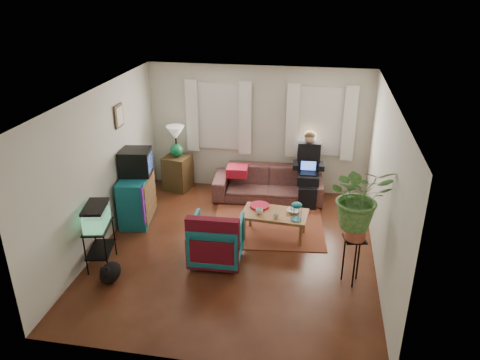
% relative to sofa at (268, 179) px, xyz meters
% --- Properties ---
extents(floor, '(4.50, 5.00, 0.01)m').
position_rel_sofa_xyz_m(floor, '(-0.29, -2.05, -0.43)').
color(floor, '#4F2B14').
rests_on(floor, ground).
extents(ceiling, '(4.50, 5.00, 0.01)m').
position_rel_sofa_xyz_m(ceiling, '(-0.29, -2.05, 2.17)').
color(ceiling, white).
rests_on(ceiling, wall_back).
extents(wall_back, '(4.50, 0.01, 2.60)m').
position_rel_sofa_xyz_m(wall_back, '(-0.29, 0.45, 0.87)').
color(wall_back, silver).
rests_on(wall_back, floor).
extents(wall_front, '(4.50, 0.01, 2.60)m').
position_rel_sofa_xyz_m(wall_front, '(-0.29, -4.55, 0.87)').
color(wall_front, silver).
rests_on(wall_front, floor).
extents(wall_left, '(0.01, 5.00, 2.60)m').
position_rel_sofa_xyz_m(wall_left, '(-2.54, -2.05, 0.87)').
color(wall_left, silver).
rests_on(wall_left, floor).
extents(wall_right, '(0.01, 5.00, 2.60)m').
position_rel_sofa_xyz_m(wall_right, '(1.96, -2.05, 0.87)').
color(wall_right, silver).
rests_on(wall_right, floor).
extents(window_left, '(1.08, 0.04, 1.38)m').
position_rel_sofa_xyz_m(window_left, '(-1.09, 0.43, 1.12)').
color(window_left, white).
rests_on(window_left, wall_back).
extents(window_right, '(1.08, 0.04, 1.38)m').
position_rel_sofa_xyz_m(window_right, '(0.96, 0.43, 1.12)').
color(window_right, white).
rests_on(window_right, wall_back).
extents(curtains_left, '(1.36, 0.06, 1.50)m').
position_rel_sofa_xyz_m(curtains_left, '(-1.09, 0.35, 1.12)').
color(curtains_left, white).
rests_on(curtains_left, wall_back).
extents(curtains_right, '(1.36, 0.06, 1.50)m').
position_rel_sofa_xyz_m(curtains_right, '(0.96, 0.35, 1.12)').
color(curtains_right, white).
rests_on(curtains_right, wall_back).
extents(picture_frame, '(0.04, 0.32, 0.40)m').
position_rel_sofa_xyz_m(picture_frame, '(-2.50, -1.20, 1.52)').
color(picture_frame, '#3D2616').
rests_on(picture_frame, wall_left).
extents(area_rug, '(2.16, 1.80, 0.01)m').
position_rel_sofa_xyz_m(area_rug, '(0.15, -1.20, -0.42)').
color(area_rug, brown).
rests_on(area_rug, floor).
extents(sofa, '(2.23, 1.01, 0.85)m').
position_rel_sofa_xyz_m(sofa, '(0.00, 0.00, 0.00)').
color(sofa, brown).
rests_on(sofa, floor).
extents(seated_person, '(0.59, 0.71, 1.30)m').
position_rel_sofa_xyz_m(seated_person, '(0.78, 0.05, 0.22)').
color(seated_person, black).
rests_on(seated_person, sofa).
extents(side_table, '(0.59, 0.59, 0.73)m').
position_rel_sofa_xyz_m(side_table, '(-1.94, 0.12, -0.06)').
color(side_table, '#3F2D17').
rests_on(side_table, floor).
extents(table_lamp, '(0.44, 0.44, 0.67)m').
position_rel_sofa_xyz_m(table_lamp, '(-1.94, 0.12, 0.62)').
color(table_lamp, white).
rests_on(table_lamp, side_table).
extents(dresser, '(0.63, 1.04, 0.88)m').
position_rel_sofa_xyz_m(dresser, '(-2.28, -1.32, 0.01)').
color(dresser, '#137172').
rests_on(dresser, floor).
extents(crt_tv, '(0.60, 0.56, 0.47)m').
position_rel_sofa_xyz_m(crt_tv, '(-2.27, -1.22, 0.69)').
color(crt_tv, black).
rests_on(crt_tv, dresser).
extents(aquarium_stand, '(0.46, 0.68, 0.69)m').
position_rel_sofa_xyz_m(aquarium_stand, '(-2.29, -2.84, -0.08)').
color(aquarium_stand, black).
rests_on(aquarium_stand, floor).
extents(aquarium, '(0.41, 0.62, 0.36)m').
position_rel_sofa_xyz_m(aquarium, '(-2.29, -2.84, 0.45)').
color(aquarium, '#7FD899').
rests_on(aquarium, aquarium_stand).
extents(black_cat, '(0.33, 0.46, 0.37)m').
position_rel_sofa_xyz_m(black_cat, '(-1.97, -3.23, -0.24)').
color(black_cat, black).
rests_on(black_cat, floor).
extents(armchair, '(0.82, 0.77, 0.81)m').
position_rel_sofa_xyz_m(armchair, '(-0.53, -2.39, -0.02)').
color(armchair, navy).
rests_on(armchair, floor).
extents(serape_throw, '(0.82, 0.22, 0.67)m').
position_rel_sofa_xyz_m(serape_throw, '(-0.52, -2.71, 0.15)').
color(serape_throw, '#9E0A0A').
rests_on(serape_throw, armchair).
extents(coffee_table, '(1.16, 0.69, 0.46)m').
position_rel_sofa_xyz_m(coffee_table, '(0.30, -1.50, -0.20)').
color(coffee_table, brown).
rests_on(coffee_table, floor).
extents(cup_a, '(0.13, 0.13, 0.10)m').
position_rel_sofa_xyz_m(cup_a, '(0.04, -1.58, 0.08)').
color(cup_a, white).
rests_on(cup_a, coffee_table).
extents(cup_b, '(0.11, 0.11, 0.10)m').
position_rel_sofa_xyz_m(cup_b, '(0.33, -1.69, 0.08)').
color(cup_b, beige).
rests_on(cup_b, coffee_table).
extents(bowl, '(0.23, 0.23, 0.05)m').
position_rel_sofa_xyz_m(bowl, '(0.61, -1.42, 0.06)').
color(bowl, white).
rests_on(bowl, coffee_table).
extents(snack_tray, '(0.37, 0.37, 0.04)m').
position_rel_sofa_xyz_m(snack_tray, '(0.01, -1.33, 0.05)').
color(snack_tray, '#B21414').
rests_on(snack_tray, coffee_table).
extents(birdcage, '(0.20, 0.20, 0.32)m').
position_rel_sofa_xyz_m(birdcage, '(0.67, -1.68, 0.20)').
color(birdcage, '#115B6B').
rests_on(birdcage, coffee_table).
extents(plant_stand, '(0.38, 0.38, 0.76)m').
position_rel_sofa_xyz_m(plant_stand, '(1.56, -2.62, -0.05)').
color(plant_stand, black).
rests_on(plant_stand, floor).
extents(potted_plant, '(1.00, 0.91, 0.96)m').
position_rel_sofa_xyz_m(potted_plant, '(1.56, -2.62, 0.85)').
color(potted_plant, '#599947').
rests_on(potted_plant, plant_stand).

